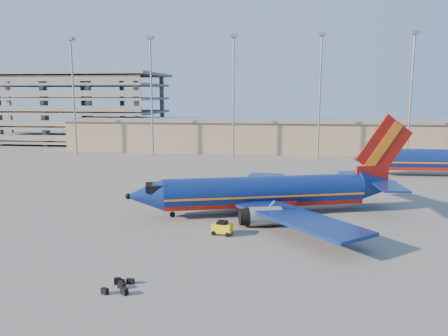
{
  "coord_description": "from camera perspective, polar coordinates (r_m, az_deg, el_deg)",
  "views": [
    {
      "loc": [
        6.83,
        -57.73,
        15.05
      ],
      "look_at": [
        -1.93,
        6.71,
        4.0
      ],
      "focal_mm": 35.0,
      "sensor_mm": 36.0,
      "label": 1
    }
  ],
  "objects": [
    {
      "name": "light_mast_row",
      "position": [
        103.77,
        6.86,
        10.96
      ],
      "size": [
        101.6,
        1.6,
        28.65
      ],
      "color": "gray",
      "rests_on": "ground"
    },
    {
      "name": "parking_garage",
      "position": [
        148.71,
        -20.02,
        7.79
      ],
      "size": [
        62.0,
        32.0,
        21.4
      ],
      "color": "slate",
      "rests_on": "ground"
    },
    {
      "name": "luggage_pile",
      "position": [
        36.34,
        -13.46,
        -14.7
      ],
      "size": [
        2.17,
        2.5,
        0.55
      ],
      "color": "black",
      "rests_on": "ground"
    },
    {
      "name": "aircraft_main",
      "position": [
        55.89,
        6.11,
        -3.2
      ],
      "size": [
        36.0,
        34.1,
        12.53
      ],
      "rotation": [
        0.0,
        0.0,
        0.29
      ],
      "color": "navy",
      "rests_on": "ground"
    },
    {
      "name": "ground",
      "position": [
        60.05,
        0.96,
        -4.87
      ],
      "size": [
        220.0,
        220.0,
        0.0
      ],
      "primitive_type": "plane",
      "color": "slate",
      "rests_on": "ground"
    },
    {
      "name": "terminal_building",
      "position": [
        116.27,
        9.3,
        4.22
      ],
      "size": [
        122.0,
        16.0,
        8.5
      ],
      "color": "gray",
      "rests_on": "ground"
    },
    {
      "name": "baggage_tug",
      "position": [
        47.58,
        -0.23,
        -7.79
      ],
      "size": [
        2.33,
        1.68,
        1.52
      ],
      "rotation": [
        0.0,
        0.0,
        -0.2
      ],
      "color": "yellow",
      "rests_on": "ground"
    }
  ]
}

